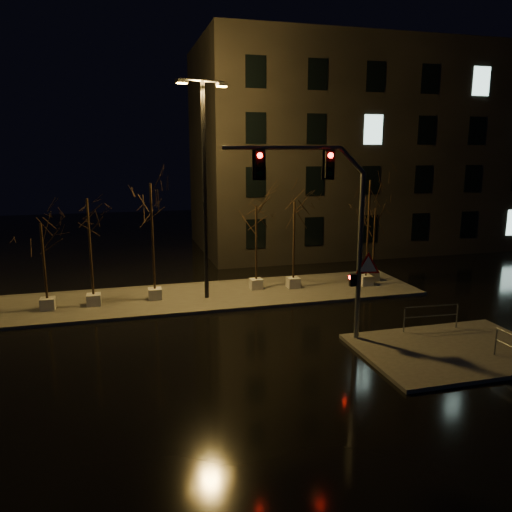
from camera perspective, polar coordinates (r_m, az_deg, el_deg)
name	(u,v)px	position (r m, az deg, el deg)	size (l,w,h in m)	color
ground	(238,338)	(20.46, -2.10, -9.40)	(90.00, 90.00, 0.00)	black
median	(211,296)	(26.01, -5.11, -4.56)	(22.00, 5.00, 0.15)	#42403B
sidewalk_corner	(453,351)	(20.50, 21.55, -10.01)	(7.00, 5.00, 0.15)	#42403B
building	(358,150)	(40.88, 11.63, 11.79)	(25.00, 12.00, 15.00)	black
tree_0	(42,243)	(24.77, -23.24, 1.36)	(1.80, 1.80, 4.16)	beige
tree_1	(88,223)	(24.55, -18.60, 3.61)	(1.80, 1.80, 5.27)	beige
tree_2	(151,210)	(24.73, -11.87, 5.20)	(1.80, 1.80, 5.93)	beige
tree_3	(256,224)	(26.21, 0.02, 3.63)	(1.80, 1.80, 4.62)	beige
tree_4	(294,221)	(26.54, 4.38, 3.99)	(1.80, 1.80, 4.79)	beige
tree_5	(369,204)	(27.52, 12.81, 5.81)	(1.80, 1.80, 5.92)	beige
tree_6	(375,225)	(28.74, 13.41, 3.51)	(1.80, 1.80, 4.27)	beige
traffic_signal_mast	(330,216)	(18.99, 8.47, 4.60)	(6.06, 1.07, 7.48)	slate
streetlight_main	(204,176)	(24.48, -5.93, 9.05)	(2.57, 1.13, 10.54)	black
guard_rail_a	(431,314)	(21.97, 19.39, -6.26)	(2.44, 0.21, 1.05)	slate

